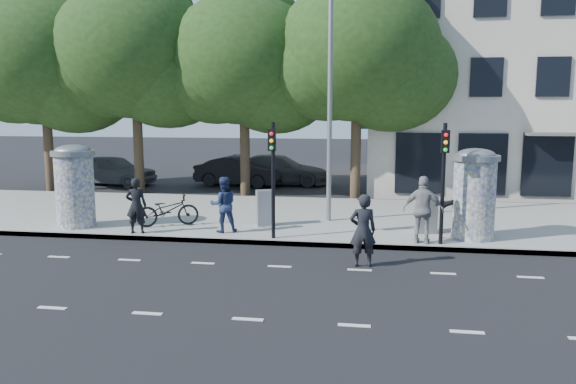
% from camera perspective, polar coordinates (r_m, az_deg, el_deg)
% --- Properties ---
extents(ground, '(120.00, 120.00, 0.00)m').
position_cam_1_polar(ground, '(12.92, -1.91, -9.30)').
color(ground, black).
rests_on(ground, ground).
extents(sidewalk, '(40.00, 8.00, 0.15)m').
position_cam_1_polar(sidewalk, '(20.09, 2.04, -2.59)').
color(sidewalk, gray).
rests_on(sidewalk, ground).
extents(curb, '(40.00, 0.10, 0.16)m').
position_cam_1_polar(curb, '(16.27, 0.41, -5.25)').
color(curb, slate).
rests_on(curb, ground).
extents(lane_dash_near, '(32.00, 0.12, 0.01)m').
position_cam_1_polar(lane_dash_near, '(10.89, -4.10, -12.78)').
color(lane_dash_near, silver).
rests_on(lane_dash_near, ground).
extents(lane_dash_far, '(32.00, 0.12, 0.01)m').
position_cam_1_polar(lane_dash_far, '(14.23, -0.86, -7.58)').
color(lane_dash_far, silver).
rests_on(lane_dash_far, ground).
extents(ad_column_left, '(1.36, 1.36, 2.65)m').
position_cam_1_polar(ad_column_left, '(19.26, -20.86, 0.77)').
color(ad_column_left, beige).
rests_on(ad_column_left, sidewalk).
extents(ad_column_right, '(1.36, 1.36, 2.65)m').
position_cam_1_polar(ad_column_right, '(17.20, 18.40, 0.03)').
color(ad_column_right, beige).
rests_on(ad_column_right, sidewalk).
extents(traffic_pole_near, '(0.22, 0.31, 3.40)m').
position_cam_1_polar(traffic_pole_near, '(16.23, -1.56, 2.44)').
color(traffic_pole_near, black).
rests_on(traffic_pole_near, sidewalk).
extents(traffic_pole_far, '(0.22, 0.31, 3.40)m').
position_cam_1_polar(traffic_pole_far, '(16.08, 15.53, 2.07)').
color(traffic_pole_far, black).
rests_on(traffic_pole_far, sidewalk).
extents(street_lamp, '(0.25, 0.93, 8.00)m').
position_cam_1_polar(street_lamp, '(18.79, 4.28, 11.09)').
color(street_lamp, slate).
rests_on(street_lamp, sidewalk).
extents(tree_far_left, '(7.20, 7.20, 9.26)m').
position_cam_1_polar(tree_far_left, '(29.03, -23.63, 12.27)').
color(tree_far_left, '#38281C').
rests_on(tree_far_left, ground).
extents(tree_mid_left, '(7.20, 7.20, 9.57)m').
position_cam_1_polar(tree_mid_left, '(26.96, -15.33, 13.67)').
color(tree_mid_left, '#38281C').
rests_on(tree_mid_left, ground).
extents(tree_near_left, '(6.80, 6.80, 8.97)m').
position_cam_1_polar(tree_near_left, '(25.53, -4.51, 13.27)').
color(tree_near_left, '#38281C').
rests_on(tree_near_left, ground).
extents(tree_center, '(7.00, 7.00, 9.30)m').
position_cam_1_polar(tree_center, '(24.51, 7.08, 14.01)').
color(tree_center, '#38281C').
rests_on(tree_center, ground).
extents(building, '(20.30, 15.85, 12.00)m').
position_cam_1_polar(building, '(33.57, 26.08, 11.19)').
color(building, '#BAAC9B').
rests_on(building, ground).
extents(ped_b, '(0.70, 0.53, 1.71)m').
position_cam_1_polar(ped_b, '(17.70, -15.16, -1.34)').
color(ped_b, black).
rests_on(ped_b, sidewalk).
extents(ped_c, '(1.02, 0.92, 1.72)m').
position_cam_1_polar(ped_c, '(17.36, -6.57, -1.27)').
color(ped_c, navy).
rests_on(ped_c, sidewalk).
extents(ped_e, '(1.22, 0.82, 1.92)m').
position_cam_1_polar(ped_e, '(16.24, 13.58, -1.78)').
color(ped_e, gray).
rests_on(ped_e, sidewalk).
extents(ped_f, '(1.62, 0.60, 1.74)m').
position_cam_1_polar(ped_f, '(17.23, 17.40, -1.66)').
color(ped_f, black).
rests_on(ped_f, sidewalk).
extents(man_road, '(0.74, 0.55, 1.84)m').
position_cam_1_polar(man_road, '(14.18, 7.61, -3.89)').
color(man_road, black).
rests_on(man_road, ground).
extents(bicycle, '(1.53, 2.10, 1.05)m').
position_cam_1_polar(bicycle, '(18.59, -12.15, -1.80)').
color(bicycle, black).
rests_on(bicycle, sidewalk).
extents(cabinet_left, '(0.66, 0.57, 1.16)m').
position_cam_1_polar(cabinet_left, '(18.28, -2.34, -1.62)').
color(cabinet_left, gray).
rests_on(cabinet_left, sidewalk).
extents(cabinet_right, '(0.60, 0.47, 1.15)m').
position_cam_1_polar(cabinet_right, '(17.72, 13.98, -2.21)').
color(cabinet_right, slate).
rests_on(cabinet_right, sidewalk).
extents(car_left, '(2.56, 4.79, 1.55)m').
position_cam_1_polar(car_left, '(30.34, -17.38, 2.15)').
color(car_left, '#525459').
rests_on(car_left, ground).
extents(car_mid, '(2.14, 4.61, 1.46)m').
position_cam_1_polar(car_mid, '(28.68, -5.01, 2.07)').
color(car_mid, black).
rests_on(car_mid, ground).
extents(car_right, '(2.26, 5.28, 1.52)m').
position_cam_1_polar(car_right, '(29.21, -0.93, 2.28)').
color(car_right, '#4D5054').
rests_on(car_right, ground).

